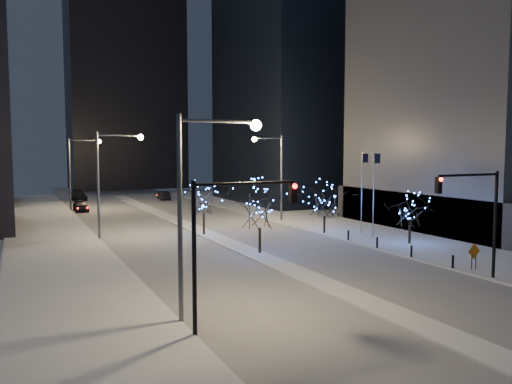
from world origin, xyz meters
TOP-DOWN VIEW (x-y plane):
  - ground at (0.00, 0.00)m, footprint 160.00×160.00m
  - road at (0.00, 35.00)m, footprint 20.00×130.00m
  - median at (0.00, 30.00)m, footprint 2.00×80.00m
  - east_sidewalk at (15.00, 20.00)m, footprint 10.00×90.00m
  - west_sidewalk at (-14.00, 20.00)m, footprint 8.00×90.00m
  - midrise_block at (34.00, 18.00)m, footprint 30.00×22.00m
  - plinth at (34.00, 18.00)m, footprint 30.00×24.00m
  - horizon_block at (6.00, 92.00)m, footprint 24.00×14.00m
  - street_lamp_w_near at (-8.94, 2.00)m, footprint 4.40×0.56m
  - street_lamp_w_mid at (-8.94, 27.00)m, footprint 4.40×0.56m
  - street_lamp_w_far at (-8.94, 52.00)m, footprint 4.40×0.56m
  - street_lamp_east at (10.08, 30.00)m, footprint 3.90×0.56m
  - traffic_signal_west at (-8.44, -0.00)m, footprint 5.26×0.43m
  - traffic_signal_east at (8.94, 1.00)m, footprint 5.26×0.43m
  - flagpoles at (13.37, 17.25)m, footprint 1.35×2.60m
  - bollards at (10.20, 10.00)m, footprint 0.16×12.16m
  - car_near at (-8.89, 50.33)m, footprint 1.88×4.46m
  - car_mid at (5.65, 61.21)m, footprint 1.87×4.59m
  - car_far at (-7.35, 66.62)m, footprint 2.46×5.75m
  - holiday_tree_median_near at (0.50, 14.60)m, footprint 4.62×4.62m
  - holiday_tree_median_far at (-0.50, 24.80)m, footprint 4.94×4.94m
  - holiday_tree_plaza_near at (14.05, 12.32)m, footprint 4.26×4.26m
  - holiday_tree_plaza_far at (10.54, 20.37)m, footprint 5.72×5.72m
  - construction_sign at (11.19, 3.09)m, footprint 1.10×0.06m

SIDE VIEW (x-z plane):
  - ground at x=0.00m, z-range 0.00..0.00m
  - road at x=0.00m, z-range 0.00..0.02m
  - median at x=0.00m, z-range 0.00..0.15m
  - east_sidewalk at x=15.00m, z-range 0.00..0.15m
  - west_sidewalk at x=-14.00m, z-range 0.00..0.15m
  - bollards at x=10.20m, z-range 0.15..1.05m
  - car_mid at x=5.65m, z-range 0.00..1.48m
  - car_near at x=-8.89m, z-range 0.00..1.50m
  - car_far at x=-7.35m, z-range 0.00..1.65m
  - construction_sign at x=11.19m, z-range 0.33..2.15m
  - plinth at x=34.00m, z-range 0.00..4.00m
  - holiday_tree_plaza_near at x=14.05m, z-range 0.81..5.39m
  - holiday_tree_plaza_far at x=10.54m, z-range 0.83..6.21m
  - holiday_tree_median_far at x=-0.50m, z-range 1.03..6.14m
  - holiday_tree_median_near at x=0.50m, z-range 0.98..6.78m
  - traffic_signal_west at x=-8.44m, z-range 1.26..8.26m
  - traffic_signal_east at x=8.94m, z-range 1.26..8.26m
  - flagpoles at x=13.37m, z-range 0.80..8.80m
  - street_lamp_east at x=10.08m, z-range 1.45..11.45m
  - street_lamp_w_near at x=-8.94m, z-range 1.50..11.50m
  - street_lamp_w_mid at x=-8.94m, z-range 1.50..11.50m
  - street_lamp_w_far at x=-8.94m, z-range 1.50..11.50m
  - midrise_block at x=34.00m, z-range 0.00..30.00m
  - horizon_block at x=6.00m, z-range 0.00..42.00m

